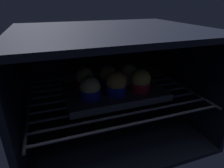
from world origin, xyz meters
The scene contains 9 objects.
oven_cavity centered at (0.00, 26.25, 17.00)cm, with size 59.00×47.00×37.00cm.
oven_rack centered at (0.00, 22.00, 13.60)cm, with size 54.80×42.00×0.80cm.
baking_tray centered at (0.00, 21.66, 14.70)cm, with size 32.18×23.96×2.20cm.
muffin_row0_col0 centered at (-8.48, 17.76, 18.43)cm, with size 6.39×6.39×7.53cm.
muffin_row0_col1 centered at (-0.30, 17.61, 18.88)cm, with size 6.66×6.66×7.79cm.
muffin_row0_col2 centered at (8.48, 17.26, 18.75)cm, with size 6.54×6.54×7.61cm.
muffin_row1_col0 centered at (-8.42, 25.62, 18.65)cm, with size 6.27×6.27×7.83cm.
muffin_row1_col1 centered at (-0.12, 25.94, 18.48)cm, with size 6.33×6.33×7.28cm.
muffin_row1_col2 centered at (7.84, 25.40, 18.23)cm, with size 6.27×6.27×6.81cm.
Camera 1 is at (-19.64, -34.02, 43.28)cm, focal length 30.52 mm.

